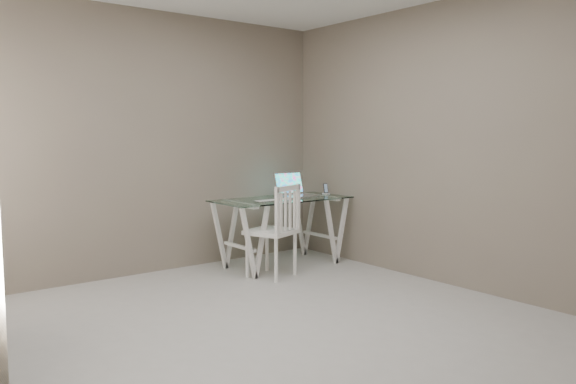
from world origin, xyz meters
TOP-DOWN VIEW (x-y plane):
  - room at (-0.06, 0.02)m, footprint 4.50×4.52m
  - desk at (1.20, 1.64)m, footprint 1.50×0.70m
  - chair at (0.86, 1.26)m, footprint 0.55×0.55m
  - laptop at (1.44, 1.72)m, footprint 0.39×0.35m
  - keyboard at (0.93, 1.54)m, footprint 0.27×0.12m
  - mouse at (1.13, 1.46)m, footprint 0.11×0.06m
  - phone_dock at (1.87, 1.67)m, footprint 0.07×0.07m

SIDE VIEW (x-z plane):
  - desk at x=1.20m, z-range 0.01..0.76m
  - chair at x=0.86m, z-range 0.05..0.99m
  - keyboard at x=0.93m, z-range 0.75..0.75m
  - mouse at x=1.13m, z-range 0.75..0.78m
  - phone_dock at x=1.87m, z-range 0.72..0.84m
  - laptop at x=1.44m, z-range 0.68..0.95m
  - room at x=-0.06m, z-range 0.36..3.07m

